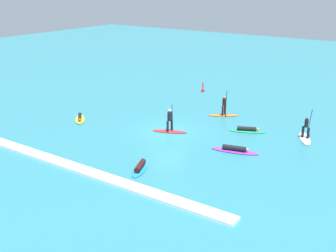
{
  "coord_description": "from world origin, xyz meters",
  "views": [
    {
      "loc": [
        18.03,
        -25.79,
        11.25
      ],
      "look_at": [
        0.0,
        0.0,
        0.5
      ],
      "focal_mm": 46.23,
      "sensor_mm": 36.0,
      "label": 1
    }
  ],
  "objects_px": {
    "surfer_on_orange_board": "(224,111)",
    "surfer_on_white_board": "(305,135)",
    "surfer_on_red_board": "(170,125)",
    "marker_buoy": "(203,90)",
    "surfer_on_green_board": "(247,130)",
    "surfer_on_purple_board": "(235,150)",
    "surfer_on_blue_board": "(140,167)",
    "surfer_on_yellow_board": "(80,118)"
  },
  "relations": [
    {
      "from": "surfer_on_red_board",
      "to": "surfer_on_white_board",
      "type": "bearing_deg",
      "value": 3.51
    },
    {
      "from": "surfer_on_white_board",
      "to": "marker_buoy",
      "type": "bearing_deg",
      "value": 33.08
    },
    {
      "from": "surfer_on_blue_board",
      "to": "surfer_on_yellow_board",
      "type": "relative_size",
      "value": 1.13
    },
    {
      "from": "surfer_on_purple_board",
      "to": "marker_buoy",
      "type": "xyz_separation_m",
      "value": [
        -10.35,
        13.21,
        0.02
      ]
    },
    {
      "from": "surfer_on_red_board",
      "to": "surfer_on_orange_board",
      "type": "relative_size",
      "value": 1.09
    },
    {
      "from": "surfer_on_purple_board",
      "to": "surfer_on_orange_board",
      "type": "height_order",
      "value": "surfer_on_orange_board"
    },
    {
      "from": "surfer_on_red_board",
      "to": "surfer_on_white_board",
      "type": "xyz_separation_m",
      "value": [
        9.1,
        4.45,
        -0.2
      ]
    },
    {
      "from": "surfer_on_orange_board",
      "to": "surfer_on_white_board",
      "type": "height_order",
      "value": "surfer_on_orange_board"
    },
    {
      "from": "surfer_on_green_board",
      "to": "surfer_on_yellow_board",
      "type": "bearing_deg",
      "value": 178.49
    },
    {
      "from": "surfer_on_green_board",
      "to": "surfer_on_red_board",
      "type": "bearing_deg",
      "value": -168.7
    },
    {
      "from": "surfer_on_blue_board",
      "to": "surfer_on_red_board",
      "type": "xyz_separation_m",
      "value": [
        -2.45,
        6.76,
        0.38
      ]
    },
    {
      "from": "surfer_on_blue_board",
      "to": "surfer_on_green_board",
      "type": "distance_m",
      "value": 10.52
    },
    {
      "from": "surfer_on_blue_board",
      "to": "marker_buoy",
      "type": "distance_m",
      "value": 20.37
    },
    {
      "from": "surfer_on_yellow_board",
      "to": "surfer_on_orange_board",
      "type": "distance_m",
      "value": 12.28
    },
    {
      "from": "surfer_on_red_board",
      "to": "marker_buoy",
      "type": "distance_m",
      "value": 13.19
    },
    {
      "from": "surfer_on_orange_board",
      "to": "surfer_on_white_board",
      "type": "distance_m",
      "value": 7.81
    },
    {
      "from": "surfer_on_yellow_board",
      "to": "surfer_on_white_board",
      "type": "relative_size",
      "value": 0.82
    },
    {
      "from": "surfer_on_purple_board",
      "to": "marker_buoy",
      "type": "distance_m",
      "value": 16.78
    },
    {
      "from": "surfer_on_white_board",
      "to": "surfer_on_red_board",
      "type": "bearing_deg",
      "value": 89.75
    },
    {
      "from": "surfer_on_blue_board",
      "to": "surfer_on_white_board",
      "type": "height_order",
      "value": "surfer_on_white_board"
    },
    {
      "from": "surfer_on_blue_board",
      "to": "surfer_on_yellow_board",
      "type": "bearing_deg",
      "value": 42.24
    },
    {
      "from": "surfer_on_yellow_board",
      "to": "surfer_on_red_board",
      "type": "xyz_separation_m",
      "value": [
        7.93,
        1.84,
        0.41
      ]
    },
    {
      "from": "marker_buoy",
      "to": "surfer_on_green_board",
      "type": "bearing_deg",
      "value": -43.97
    },
    {
      "from": "surfer_on_yellow_board",
      "to": "surfer_on_white_board",
      "type": "distance_m",
      "value": 18.15
    },
    {
      "from": "surfer_on_purple_board",
      "to": "marker_buoy",
      "type": "bearing_deg",
      "value": 114.09
    },
    {
      "from": "surfer_on_purple_board",
      "to": "surfer_on_green_board",
      "type": "distance_m",
      "value": 4.38
    },
    {
      "from": "surfer_on_orange_board",
      "to": "surfer_on_white_board",
      "type": "xyz_separation_m",
      "value": [
        7.64,
        -1.63,
        -0.1
      ]
    },
    {
      "from": "surfer_on_red_board",
      "to": "surfer_on_green_board",
      "type": "relative_size",
      "value": 0.98
    },
    {
      "from": "surfer_on_yellow_board",
      "to": "marker_buoy",
      "type": "relative_size",
      "value": 2.28
    },
    {
      "from": "surfer_on_yellow_board",
      "to": "surfer_on_red_board",
      "type": "relative_size",
      "value": 0.87
    },
    {
      "from": "surfer_on_orange_board",
      "to": "surfer_on_white_board",
      "type": "relative_size",
      "value": 0.86
    },
    {
      "from": "surfer_on_purple_board",
      "to": "surfer_on_green_board",
      "type": "xyz_separation_m",
      "value": [
        -1.06,
        4.25,
        -0.01
      ]
    },
    {
      "from": "surfer_on_yellow_board",
      "to": "surfer_on_green_board",
      "type": "bearing_deg",
      "value": 67.42
    },
    {
      "from": "surfer_on_green_board",
      "to": "surfer_on_white_board",
      "type": "height_order",
      "value": "surfer_on_white_board"
    },
    {
      "from": "surfer_on_purple_board",
      "to": "surfer_on_green_board",
      "type": "relative_size",
      "value": 1.2
    },
    {
      "from": "surfer_on_blue_board",
      "to": "marker_buoy",
      "type": "xyz_separation_m",
      "value": [
        -6.84,
        19.19,
        0.01
      ]
    },
    {
      "from": "surfer_on_blue_board",
      "to": "surfer_on_yellow_board",
      "type": "distance_m",
      "value": 11.48
    },
    {
      "from": "surfer_on_green_board",
      "to": "marker_buoy",
      "type": "distance_m",
      "value": 12.91
    },
    {
      "from": "surfer_on_red_board",
      "to": "marker_buoy",
      "type": "xyz_separation_m",
      "value": [
        -4.39,
        12.43,
        -0.38
      ]
    },
    {
      "from": "surfer_on_red_board",
      "to": "surfer_on_green_board",
      "type": "height_order",
      "value": "surfer_on_red_board"
    },
    {
      "from": "surfer_on_orange_board",
      "to": "surfer_on_yellow_board",
      "type": "bearing_deg",
      "value": -173.04
    },
    {
      "from": "surfer_on_orange_board",
      "to": "surfer_on_red_board",
      "type": "bearing_deg",
      "value": -136.69
    }
  ]
}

